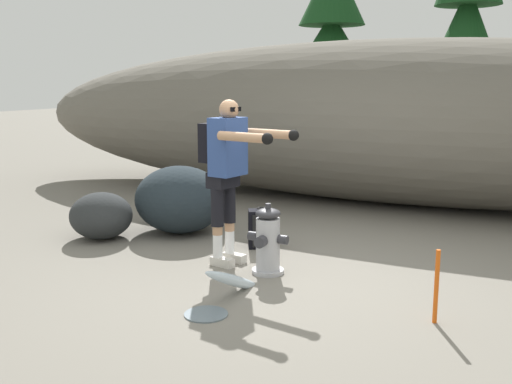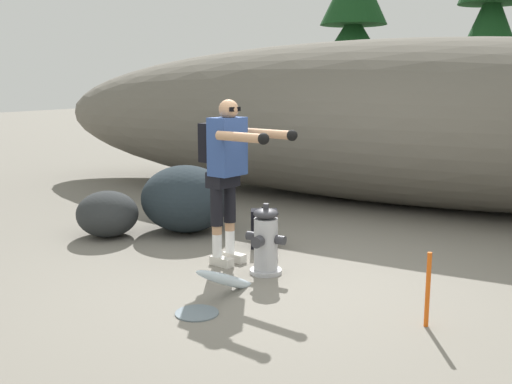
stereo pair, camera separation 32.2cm
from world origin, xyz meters
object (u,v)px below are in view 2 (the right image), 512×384
at_px(spare_backpack, 264,229).
at_px(survey_stake, 428,290).
at_px(utility_worker, 227,161).
at_px(boulder_large, 186,199).
at_px(fire_hydrant, 266,242).
at_px(boulder_mid, 107,214).

relative_size(spare_backpack, survey_stake, 0.78).
relative_size(utility_worker, boulder_large, 1.46).
xyz_separation_m(fire_hydrant, boulder_mid, (-2.38, 0.33, -0.04)).
bearing_deg(fire_hydrant, boulder_large, 149.13).
xyz_separation_m(spare_backpack, boulder_mid, (-1.92, -0.50, 0.07)).
distance_m(utility_worker, spare_backpack, 1.13).
bearing_deg(spare_backpack, boulder_mid, 75.38).
relative_size(fire_hydrant, survey_stake, 1.18).
xyz_separation_m(fire_hydrant, spare_backpack, (-0.46, 0.83, -0.11)).
height_order(spare_backpack, survey_stake, survey_stake).
bearing_deg(spare_backpack, utility_worker, 148.45).
bearing_deg(boulder_mid, survey_stake, -12.01).
height_order(utility_worker, spare_backpack, utility_worker).
height_order(spare_backpack, boulder_large, boulder_large).
bearing_deg(boulder_mid, spare_backpack, 14.52).
bearing_deg(utility_worker, boulder_large, 152.54).
xyz_separation_m(utility_worker, survey_stake, (2.21, -0.63, -0.78)).
relative_size(fire_hydrant, spare_backpack, 1.51).
relative_size(utility_worker, survey_stake, 2.85).
xyz_separation_m(utility_worker, boulder_mid, (-1.88, 0.24, -0.80)).
distance_m(boulder_large, boulder_mid, 0.98).
bearing_deg(survey_stake, boulder_large, 155.50).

